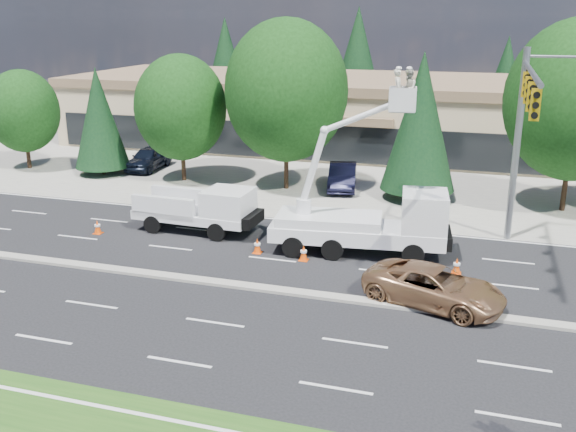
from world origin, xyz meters
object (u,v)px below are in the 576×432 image
(utility_pickup, at_px, (202,214))
(bucket_truck, at_px, (372,216))
(minivan, at_px, (434,286))
(signal_mast, at_px, (523,120))

(utility_pickup, relative_size, bucket_truck, 0.73)
(bucket_truck, height_order, minivan, bucket_truck)
(signal_mast, bearing_deg, utility_pickup, -175.15)
(signal_mast, xyz_separation_m, minivan, (-2.81, -6.44, -5.33))
(utility_pickup, height_order, bucket_truck, bucket_truck)
(bucket_truck, xyz_separation_m, minivan, (3.20, -4.61, -1.05))
(bucket_truck, bearing_deg, utility_pickup, 168.97)
(signal_mast, xyz_separation_m, bucket_truck, (-6.01, -1.84, -4.28))
(signal_mast, distance_m, utility_pickup, 15.47)
(utility_pickup, xyz_separation_m, bucket_truck, (8.54, -0.60, 0.84))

